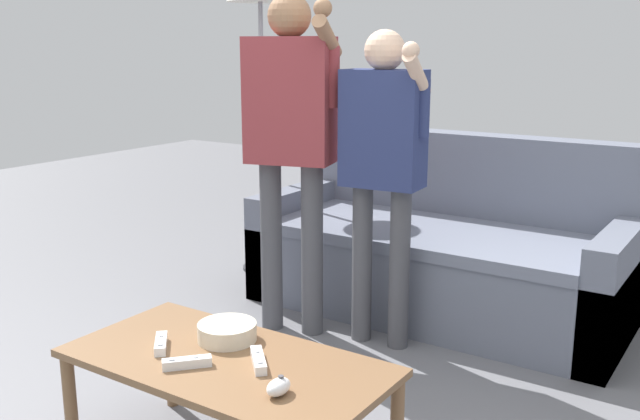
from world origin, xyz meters
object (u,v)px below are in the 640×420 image
Objects in this scene: player_center at (383,153)px; game_remote_wand_far at (187,363)px; game_remote_nunchuk at (279,387)px; game_remote_wand_near at (258,360)px; floor_lamp at (260,0)px; coffee_table at (227,373)px; couch at (443,253)px; game_remote_wand_spare at (161,344)px; player_left at (290,126)px; snack_bowl at (227,332)px.

player_center is 10.66× the size of game_remote_wand_far.
game_remote_nunchuk is 0.62× the size of game_remote_wand_near.
game_remote_nunchuk is 0.05× the size of floor_lamp.
game_remote_nunchuk reaches higher than coffee_table.
floor_lamp is at bearing 179.89° from couch.
game_remote_wand_spare is (-0.23, -0.06, 0.06)m from coffee_table.
couch reaches higher than game_remote_wand_spare.
game_remote_wand_far is (1.20, -1.92, -1.21)m from floor_lamp.
couch is 0.86m from player_center.
game_remote_wand_spare is at bearing 161.56° from game_remote_wand_far.
floor_lamp is 2.56m from game_remote_wand_near.
game_remote_wand_far reaches higher than coffee_table.
game_remote_wand_spare is at bearing 175.36° from game_remote_nunchuk.
floor_lamp is 1.15× the size of player_left.
game_remote_nunchuk is at bearing -35.51° from game_remote_wand_near.
coffee_table is at bearing -50.61° from snack_bowl.
coffee_table is 1.39m from player_left.
snack_bowl reaches higher than game_remote_wand_far.
player_left is 1.34m from game_remote_wand_spare.
coffee_table is 0.65× the size of player_left.
player_left is (-0.82, 1.20, 0.58)m from game_remote_nunchuk.
snack_bowl reaches higher than game_remote_wand_near.
game_remote_wand_near is at bearing 38.11° from game_remote_wand_far.
player_left is (-0.48, -0.70, 0.71)m from couch.
snack_bowl is 1.46× the size of game_remote_wand_far.
floor_lamp is 14.11× the size of game_remote_wand_spare.
couch is 1.11m from player_left.
game_remote_wand_near is at bearing -23.76° from snack_bowl.
game_remote_wand_far is at bearing -18.44° from game_remote_wand_spare.
coffee_table is at bearing 61.57° from game_remote_wand_far.
coffee_table is at bearing -84.97° from player_center.
game_remote_wand_spare is (0.31, -1.16, -0.59)m from player_left.
player_center is (1.16, -0.60, -0.73)m from floor_lamp.
game_remote_wand_spare reaches higher than coffee_table.
game_remote_nunchuk is 0.65× the size of game_remote_wand_far.
snack_bowl reaches higher than game_remote_wand_spare.
player_left is at bearing 121.15° from game_remote_wand_near.
player_left reaches higher than game_remote_wand_far.
player_left is at bearing 114.33° from snack_bowl.
coffee_table is at bearing 13.34° from game_remote_wand_spare.
player_center reaches higher than game_remote_wand_near.
game_remote_wand_near is 0.35m from game_remote_wand_spare.
game_remote_nunchuk is 1.57m from player_left.
floor_lamp is (-1.26, 1.81, 1.28)m from coffee_table.
couch is 1.80m from game_remote_wand_near.
game_remote_wand_far is (-0.06, -0.11, 0.06)m from coffee_table.
game_remote_nunchuk is at bearing -29.40° from snack_bowl.
player_left is (-0.45, 0.99, 0.57)m from snack_bowl.
game_remote_nunchuk is at bearing -73.48° from player_center.
game_remote_wand_near reaches higher than coffee_table.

